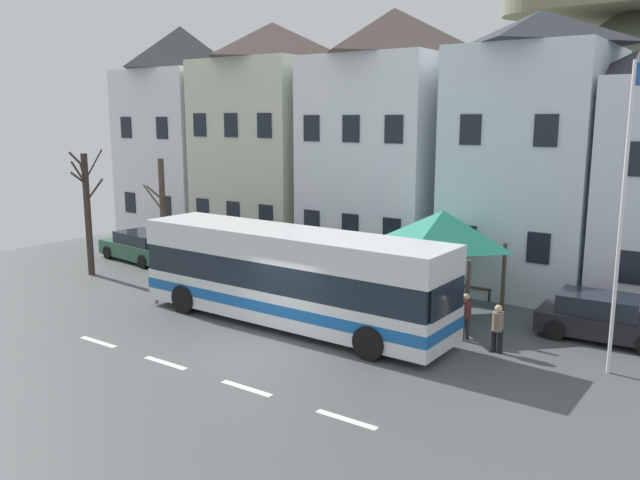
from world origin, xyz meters
name	(u,v)px	position (x,y,z in m)	size (l,w,h in m)	color
ground_plane	(255,353)	(0.00, 0.00, -0.03)	(40.00, 60.00, 0.07)	#4C5051
townhouse_00	(184,135)	(-15.08, 11.78, 5.78)	(5.56, 5.63, 11.56)	white
townhouse_01	(274,139)	(-8.98, 12.13, 5.66)	(6.05, 6.32, 11.32)	beige
townhouse_02	(392,140)	(-2.39, 12.47, 5.72)	(5.93, 7.01, 11.44)	white
townhouse_03	(533,153)	(4.07, 12.21, 5.38)	(5.39, 6.49, 10.76)	silver
hilltop_castle	(635,104)	(3.80, 35.54, 7.64)	(43.42, 43.42, 20.88)	#58604D
transit_bus	(289,278)	(-0.72, 2.62, 1.59)	(11.28, 2.75, 3.15)	silver
bus_shelter	(443,229)	(2.81, 6.67, 3.00)	(3.60, 3.60, 3.63)	#473D33
parked_car_00	(142,247)	(-12.39, 6.27, 0.68)	(4.78, 2.46, 1.39)	#28533A
parked_car_01	(253,258)	(-6.40, 7.35, 0.67)	(4.59, 2.35, 1.39)	black
parked_car_02	(603,318)	(8.08, 6.97, 0.68)	(3.97, 2.02, 1.40)	black
pedestrian_00	(498,327)	(5.80, 4.01, 0.78)	(0.36, 0.33, 1.43)	black
pedestrian_01	(465,314)	(4.62, 4.49, 0.84)	(0.34, 0.34, 1.47)	#2D2D38
public_bench	(473,285)	(3.02, 9.21, 0.47)	(1.60, 0.48, 0.87)	#473828
flagpole	(626,201)	(8.87, 4.25, 4.66)	(0.95, 0.10, 8.15)	silver
bare_tree_00	(163,216)	(-9.27, 4.89, 2.59)	(1.34, 0.86, 5.05)	#47382D
bare_tree_01	(87,210)	(-12.02, 3.14, 2.85)	(1.68, 1.72, 5.41)	#382D28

